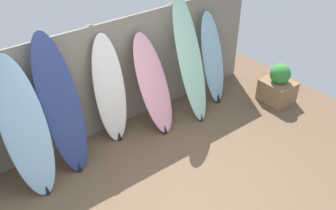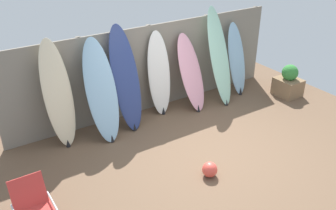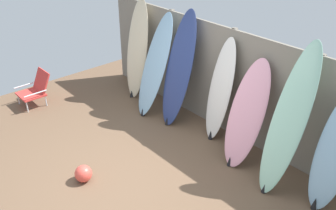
{
  "view_description": "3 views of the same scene",
  "coord_description": "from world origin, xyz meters",
  "px_view_note": "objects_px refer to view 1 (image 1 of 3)",
  "views": [
    {
      "loc": [
        -2.13,
        -2.53,
        3.82
      ],
      "look_at": [
        0.31,
        0.65,
        1.08
      ],
      "focal_mm": 40.0,
      "sensor_mm": 36.0,
      "label": 1
    },
    {
      "loc": [
        -3.58,
        -4.21,
        3.79
      ],
      "look_at": [
        -0.48,
        0.58,
        0.81
      ],
      "focal_mm": 40.0,
      "sensor_mm": 36.0,
      "label": 2
    },
    {
      "loc": [
        3.49,
        -2.38,
        3.54
      ],
      "look_at": [
        -0.19,
        0.85,
        0.82
      ],
      "focal_mm": 40.0,
      "sensor_mm": 36.0,
      "label": 3
    }
  ],
  "objects_px": {
    "surfboard_seafoam_5": "(190,60)",
    "surfboard_white_3": "(110,91)",
    "planter_box": "(278,86)",
    "surfboard_pink_4": "(154,85)",
    "surfboard_skyblue_1": "(25,129)",
    "surfboard_navy_2": "(61,107)",
    "surfboard_skyblue_6": "(213,59)"
  },
  "relations": [
    {
      "from": "surfboard_skyblue_6",
      "to": "planter_box",
      "type": "relative_size",
      "value": 2.18
    },
    {
      "from": "surfboard_navy_2",
      "to": "planter_box",
      "type": "xyz_separation_m",
      "value": [
        3.7,
        -0.78,
        -0.67
      ]
    },
    {
      "from": "surfboard_skyblue_1",
      "to": "surfboard_pink_4",
      "type": "bearing_deg",
      "value": 1.44
    },
    {
      "from": "surfboard_pink_4",
      "to": "planter_box",
      "type": "distance_m",
      "value": 2.37
    },
    {
      "from": "surfboard_navy_2",
      "to": "surfboard_pink_4",
      "type": "distance_m",
      "value": 1.51
    },
    {
      "from": "surfboard_white_3",
      "to": "planter_box",
      "type": "bearing_deg",
      "value": -17.79
    },
    {
      "from": "surfboard_white_3",
      "to": "surfboard_skyblue_1",
      "type": "bearing_deg",
      "value": -170.65
    },
    {
      "from": "surfboard_white_3",
      "to": "surfboard_pink_4",
      "type": "xyz_separation_m",
      "value": [
        0.68,
        -0.17,
        -0.07
      ]
    },
    {
      "from": "surfboard_pink_4",
      "to": "planter_box",
      "type": "bearing_deg",
      "value": -18.83
    },
    {
      "from": "surfboard_pink_4",
      "to": "surfboard_skyblue_6",
      "type": "height_order",
      "value": "surfboard_skyblue_6"
    },
    {
      "from": "planter_box",
      "to": "surfboard_pink_4",
      "type": "bearing_deg",
      "value": 161.17
    },
    {
      "from": "surfboard_skyblue_1",
      "to": "surfboard_seafoam_5",
      "type": "distance_m",
      "value": 2.73
    },
    {
      "from": "surfboard_navy_2",
      "to": "surfboard_white_3",
      "type": "relative_size",
      "value": 1.16
    },
    {
      "from": "surfboard_skyblue_6",
      "to": "planter_box",
      "type": "distance_m",
      "value": 1.3
    },
    {
      "from": "surfboard_pink_4",
      "to": "surfboard_seafoam_5",
      "type": "height_order",
      "value": "surfboard_seafoam_5"
    },
    {
      "from": "surfboard_white_3",
      "to": "surfboard_pink_4",
      "type": "bearing_deg",
      "value": -14.31
    },
    {
      "from": "surfboard_white_3",
      "to": "surfboard_seafoam_5",
      "type": "height_order",
      "value": "surfboard_seafoam_5"
    },
    {
      "from": "surfboard_seafoam_5",
      "to": "surfboard_white_3",
      "type": "bearing_deg",
      "value": 170.75
    },
    {
      "from": "surfboard_skyblue_6",
      "to": "surfboard_skyblue_1",
      "type": "bearing_deg",
      "value": -178.12
    },
    {
      "from": "surfboard_navy_2",
      "to": "surfboard_white_3",
      "type": "height_order",
      "value": "surfboard_navy_2"
    },
    {
      "from": "surfboard_navy_2",
      "to": "surfboard_seafoam_5",
      "type": "distance_m",
      "value": 2.19
    },
    {
      "from": "surfboard_pink_4",
      "to": "surfboard_skyblue_6",
      "type": "relative_size",
      "value": 0.98
    },
    {
      "from": "surfboard_white_3",
      "to": "surfboard_seafoam_5",
      "type": "bearing_deg",
      "value": -9.25
    },
    {
      "from": "surfboard_white_3",
      "to": "surfboard_pink_4",
      "type": "height_order",
      "value": "surfboard_white_3"
    },
    {
      "from": "surfboard_seafoam_5",
      "to": "surfboard_skyblue_6",
      "type": "xyz_separation_m",
      "value": [
        0.62,
        0.11,
        -0.22
      ]
    },
    {
      "from": "surfboard_pink_4",
      "to": "surfboard_seafoam_5",
      "type": "relative_size",
      "value": 0.77
    },
    {
      "from": "surfboard_navy_2",
      "to": "surfboard_seafoam_5",
      "type": "relative_size",
      "value": 0.97
    },
    {
      "from": "surfboard_pink_4",
      "to": "planter_box",
      "type": "xyz_separation_m",
      "value": [
        2.2,
        -0.75,
        -0.47
      ]
    },
    {
      "from": "planter_box",
      "to": "surfboard_white_3",
      "type": "bearing_deg",
      "value": 162.21
    },
    {
      "from": "surfboard_white_3",
      "to": "planter_box",
      "type": "distance_m",
      "value": 3.07
    },
    {
      "from": "surfboard_seafoam_5",
      "to": "surfboard_pink_4",
      "type": "bearing_deg",
      "value": 175.79
    },
    {
      "from": "surfboard_skyblue_1",
      "to": "surfboard_pink_4",
      "type": "distance_m",
      "value": 2.04
    }
  ]
}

